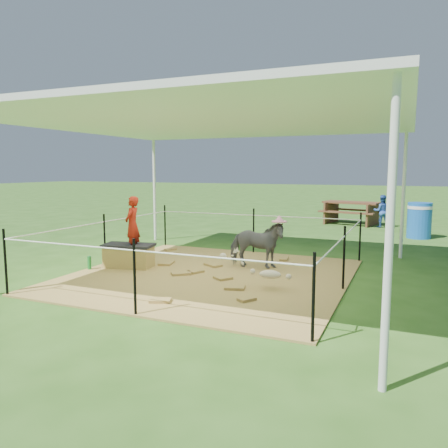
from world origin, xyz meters
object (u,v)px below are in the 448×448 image
at_px(woman, 132,219).
at_px(foal, 270,273).
at_px(pony, 256,244).
at_px(straw_bale, 129,257).
at_px(green_bottle, 89,263).
at_px(trash_barrel, 419,220).
at_px(distant_person, 382,211).
at_px(picnic_table_near, 351,213).

distance_m(woman, foal, 2.89).
distance_m(woman, pony, 2.34).
bearing_deg(straw_bale, pony, 21.00).
bearing_deg(foal, green_bottle, 171.99).
relative_size(pony, trash_barrel, 1.09).
height_order(straw_bale, trash_barrel, trash_barrel).
bearing_deg(distant_person, pony, 63.38).
distance_m(green_bottle, distant_person, 9.59).
xyz_separation_m(foal, distant_person, (1.09, 8.40, 0.24)).
relative_size(green_bottle, pony, 0.23).
relative_size(foal, distant_person, 0.88).
height_order(green_bottle, distant_person, distant_person).
bearing_deg(foal, straw_bale, 163.25).
distance_m(pony, trash_barrel, 5.95).
bearing_deg(straw_bale, distant_person, 63.50).
bearing_deg(trash_barrel, green_bottle, -130.54).
bearing_deg(picnic_table_near, distant_person, -15.45).
distance_m(straw_bale, green_bottle, 0.71).
distance_m(woman, green_bottle, 1.12).
relative_size(woman, foal, 1.14).
height_order(straw_bale, picnic_table_near, picnic_table_near).
relative_size(straw_bale, trash_barrel, 0.90).
xyz_separation_m(pony, distant_person, (1.75, 7.13, 0.05)).
xyz_separation_m(woman, trash_barrel, (4.95, 6.10, -0.46)).
bearing_deg(straw_bale, woman, -0.00).
relative_size(pony, picnic_table_near, 0.57).
height_order(pony, foal, pony).
height_order(green_bottle, foal, foal).
height_order(straw_bale, woman, woman).
bearing_deg(green_bottle, pony, 25.17).
bearing_deg(distant_person, picnic_table_near, -40.35).
bearing_deg(picnic_table_near, straw_bale, -97.27).
height_order(pony, distant_person, distant_person).
xyz_separation_m(trash_barrel, distant_person, (-1.07, 1.89, 0.04)).
bearing_deg(trash_barrel, distant_person, 119.50).
relative_size(green_bottle, picnic_table_near, 0.13).
relative_size(straw_bale, distant_person, 0.84).
height_order(straw_bale, distant_person, distant_person).
bearing_deg(green_bottle, distant_person, 61.76).
relative_size(green_bottle, trash_barrel, 0.25).
bearing_deg(picnic_table_near, foal, -78.55).
height_order(trash_barrel, picnic_table_near, trash_barrel).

